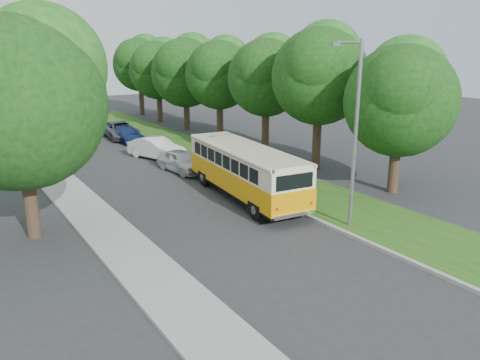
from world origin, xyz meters
TOP-DOWN VIEW (x-y plane):
  - ground at (0.00, 0.00)m, footprint 120.00×120.00m
  - curb at (3.60, 5.00)m, footprint 0.20×70.00m
  - grass_verge at (5.95, 5.00)m, footprint 4.50×70.00m
  - sidewalk at (-4.80, 5.00)m, footprint 2.20×70.00m
  - treeline at (3.15, 17.99)m, footprint 24.27×41.91m
  - lamppost_near at (4.21, -2.50)m, footprint 1.71×0.16m
  - lamppost_far at (-4.70, 16.00)m, footprint 1.71×0.16m
  - warning_sign at (-4.50, 11.98)m, footprint 0.56×0.10m
  - vintage_bus at (2.78, 3.51)m, footprint 3.43×9.63m
  - car_silver at (2.40, 10.22)m, footprint 2.02×4.20m
  - car_white at (2.53, 14.41)m, footprint 3.08×4.84m
  - car_blue at (2.88, 21.39)m, footprint 1.98×4.44m
  - car_grey at (3.00, 23.22)m, footprint 2.78×5.40m

SIDE VIEW (x-z plane):
  - ground at x=0.00m, z-range 0.00..0.00m
  - sidewalk at x=-4.80m, z-range 0.00..0.12m
  - grass_verge at x=5.95m, z-range 0.00..0.13m
  - curb at x=3.60m, z-range 0.00..0.15m
  - car_blue at x=2.88m, z-range 0.00..1.26m
  - car_silver at x=2.40m, z-range 0.00..1.38m
  - car_grey at x=3.00m, z-range 0.00..1.46m
  - car_white at x=2.53m, z-range 0.00..1.51m
  - vintage_bus at x=2.78m, z-range 0.00..2.80m
  - warning_sign at x=-4.50m, z-range 0.46..2.96m
  - lamppost_far at x=-4.70m, z-range 0.37..7.87m
  - lamppost_near at x=4.21m, z-range 0.37..8.37m
  - treeline at x=3.15m, z-range 1.20..10.66m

